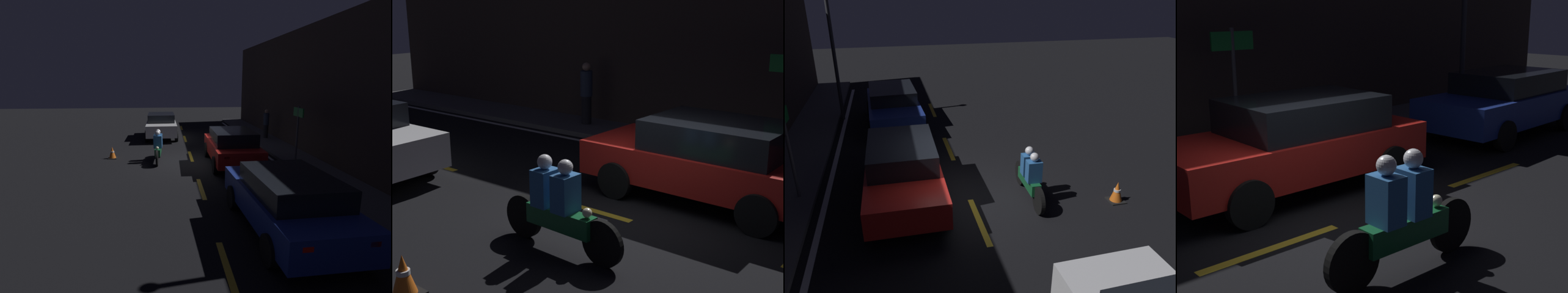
# 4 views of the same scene
# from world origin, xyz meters

# --- Properties ---
(ground_plane) EXTENTS (56.00, 56.00, 0.00)m
(ground_plane) POSITION_xyz_m (0.00, 0.00, 0.00)
(ground_plane) COLOR black
(raised_curb) EXTENTS (28.00, 1.70, 0.13)m
(raised_curb) POSITION_xyz_m (0.00, 4.76, 0.06)
(raised_curb) COLOR #4C4C4F
(raised_curb) RESTS_ON ground
(lane_dash_c) EXTENTS (2.00, 0.14, 0.01)m
(lane_dash_c) POSITION_xyz_m (-1.00, 0.00, 0.00)
(lane_dash_c) COLOR gold
(lane_dash_c) RESTS_ON ground
(lane_dash_d) EXTENTS (2.00, 0.14, 0.01)m
(lane_dash_d) POSITION_xyz_m (3.50, 0.00, 0.00)
(lane_dash_d) COLOR gold
(lane_dash_d) RESTS_ON ground
(lane_solid_kerb) EXTENTS (25.20, 0.14, 0.01)m
(lane_solid_kerb) POSITION_xyz_m (0.00, 3.66, 0.00)
(lane_solid_kerb) COLOR silver
(lane_solid_kerb) RESTS_ON ground
(taxi_red) EXTENTS (4.35, 2.01, 1.52)m
(taxi_red) POSITION_xyz_m (0.56, 1.64, 0.81)
(taxi_red) COLOR red
(taxi_red) RESTS_ON ground
(sedan_blue) EXTENTS (4.59, 2.19, 1.47)m
(sedan_blue) POSITION_xyz_m (6.56, 1.69, 0.79)
(sedan_blue) COLOR navy
(sedan_blue) RESTS_ON ground
(motorcycle) EXTENTS (2.22, 0.39, 1.41)m
(motorcycle) POSITION_xyz_m (-0.28, -1.52, 0.66)
(motorcycle) COLOR black
(motorcycle) RESTS_ON ground
(shop_sign) EXTENTS (0.90, 0.08, 2.40)m
(shop_sign) POSITION_xyz_m (1.02, 4.32, 1.81)
(shop_sign) COLOR #4C4C51
(shop_sign) RESTS_ON raised_curb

